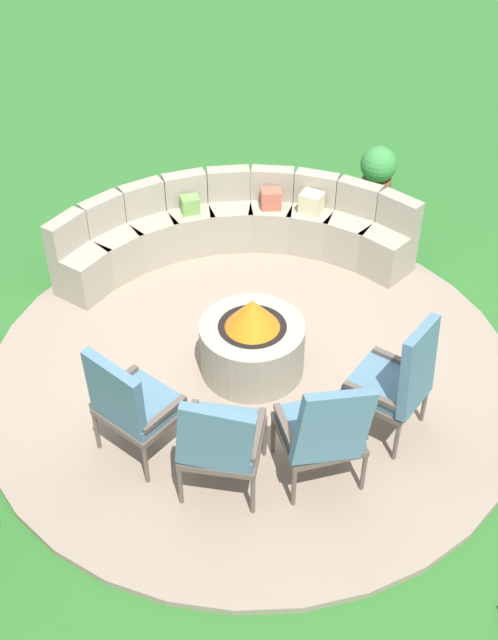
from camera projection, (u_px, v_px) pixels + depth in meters
name	position (u px, v px, depth m)	size (l,w,h in m)	color
ground_plane	(252.00, 373.00, 7.14)	(24.00, 24.00, 0.00)	#2D6B28
patio_circle	(252.00, 370.00, 7.12)	(4.72, 4.72, 0.06)	gray
fire_pit	(252.00, 342.00, 6.90)	(0.91, 0.91, 0.77)	#9E937F
curved_stone_bench	(233.00, 231.00, 8.21)	(3.68, 1.29, 0.81)	#9E937F
lounge_chair_front_left	(131.00, 403.00, 5.99)	(0.78, 0.79, 1.07)	brown
lounge_chair_front_right	(220.00, 439.00, 5.74)	(0.73, 0.75, 1.04)	brown
lounge_chair_back_left	(324.00, 429.00, 5.80)	(0.67, 0.65, 1.09)	brown
lounge_chair_back_right	(398.00, 380.00, 6.16)	(0.78, 0.80, 1.15)	brown
potted_plant_2	(378.00, 173.00, 9.15)	(0.42, 0.42, 0.69)	brown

